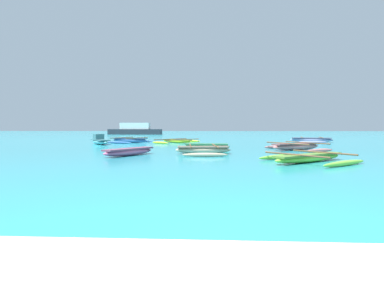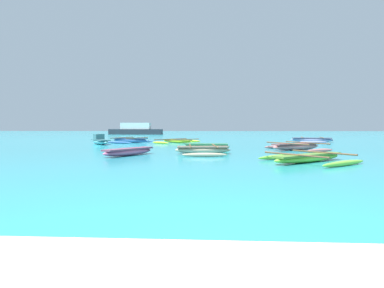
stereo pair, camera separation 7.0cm
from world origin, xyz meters
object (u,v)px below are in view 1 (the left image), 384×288
at_px(moored_boat_1, 100,141).
at_px(moored_boat_8, 130,140).
at_px(moored_boat_3, 311,140).
at_px(distant_ferry, 135,130).
at_px(moored_boat_7, 129,151).
at_px(moored_boat_4, 203,150).
at_px(moored_boat_0, 309,158).
at_px(moored_boat_5, 296,146).
at_px(moored_boat_2, 177,141).
at_px(moored_boat_6, 207,146).

xyz_separation_m(moored_boat_1, moored_boat_8, (1.90, 2.62, -0.08)).
distance_m(moored_boat_3, distant_ferry, 40.55).
distance_m(moored_boat_1, moored_boat_7, 11.33).
distance_m(moored_boat_4, moored_boat_7, 3.90).
bearing_deg(moored_boat_7, moored_boat_4, -42.75).
xyz_separation_m(moored_boat_0, moored_boat_5, (1.44, 6.70, 0.05)).
height_order(moored_boat_2, moored_boat_5, moored_boat_5).
xyz_separation_m(moored_boat_1, moored_boat_3, (19.25, 4.52, -0.07)).
relative_size(moored_boat_2, moored_boat_6, 1.63).
xyz_separation_m(moored_boat_5, moored_boat_7, (-9.62, -4.27, -0.02)).
bearing_deg(moored_boat_7, moored_boat_8, 45.21).
bearing_deg(distant_ferry, moored_boat_6, -70.61).
bearing_deg(moored_boat_6, moored_boat_3, 49.24).
xyz_separation_m(moored_boat_0, moored_boat_2, (-7.04, 15.20, -0.01)).
bearing_deg(moored_boat_3, distant_ferry, 141.84).
relative_size(moored_boat_2, distant_ferry, 0.44).
xyz_separation_m(moored_boat_5, distant_ferry, (-20.64, 42.18, 0.75)).
bearing_deg(distant_ferry, moored_boat_8, -77.12).
distance_m(moored_boat_0, moored_boat_7, 8.54).
bearing_deg(moored_boat_6, moored_boat_0, -53.49).
bearing_deg(distant_ferry, moored_boat_1, -80.91).
distance_m(moored_boat_2, distant_ferry, 35.82).
height_order(moored_boat_3, moored_boat_4, moored_boat_3).
relative_size(moored_boat_1, moored_boat_7, 1.05).
bearing_deg(moored_boat_0, moored_boat_5, 40.89).
xyz_separation_m(moored_boat_0, moored_boat_3, (5.86, 17.02, 0.06)).
bearing_deg(moored_boat_1, moored_boat_4, 9.32).
xyz_separation_m(moored_boat_3, moored_boat_7, (-14.05, -14.59, -0.03)).
bearing_deg(moored_boat_5, moored_boat_3, 37.05).
xyz_separation_m(moored_boat_3, moored_boat_4, (-10.31, -13.47, -0.01)).
height_order(moored_boat_2, moored_boat_6, moored_boat_6).
bearing_deg(moored_boat_6, moored_boat_2, 110.39).
relative_size(moored_boat_1, distant_ferry, 0.30).
bearing_deg(moored_boat_5, moored_boat_2, 105.18).
relative_size(moored_boat_1, moored_boat_2, 0.68).
bearing_deg(moored_boat_1, moored_boat_5, 33.00).
relative_size(moored_boat_7, moored_boat_8, 0.71).
bearing_deg(moored_boat_4, moored_boat_8, 116.63).
height_order(moored_boat_1, distant_ferry, distant_ferry).
bearing_deg(moored_boat_1, moored_boat_2, 77.44).
relative_size(moored_boat_2, moored_boat_8, 1.10).
xyz_separation_m(moored_boat_0, moored_boat_8, (-11.49, 15.12, 0.05)).
bearing_deg(moored_boat_5, distant_ferry, 86.35).
height_order(moored_boat_1, moored_boat_2, moored_boat_1).
height_order(moored_boat_0, moored_boat_3, moored_boat_3).
bearing_deg(moored_boat_7, moored_boat_0, -75.89).
xyz_separation_m(moored_boat_0, moored_boat_6, (-4.26, 6.40, 0.06)).
bearing_deg(moored_boat_2, moored_boat_4, -39.96).
distance_m(moored_boat_3, moored_boat_7, 20.26).
bearing_deg(moored_boat_0, moored_boat_3, 33.97).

